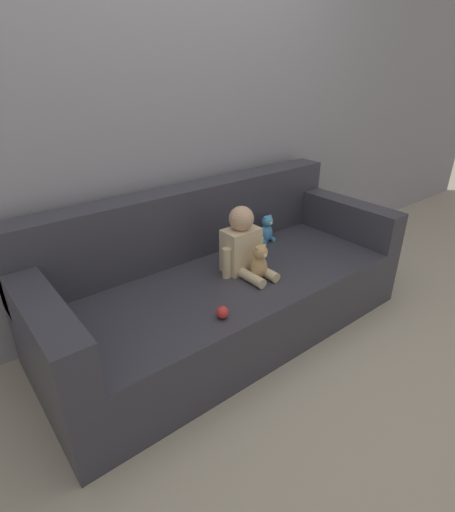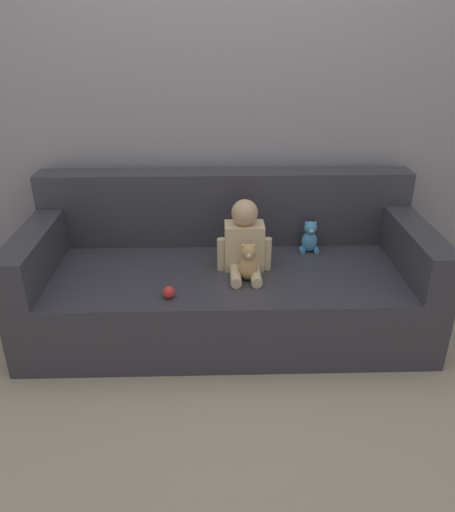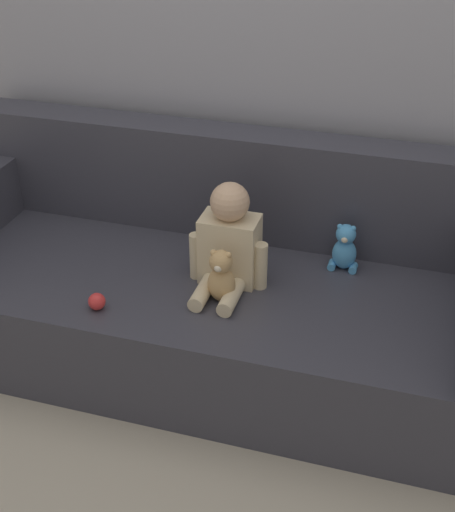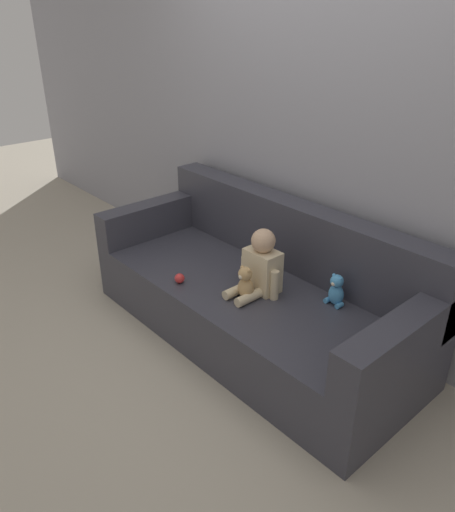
{
  "view_description": "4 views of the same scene",
  "coord_description": "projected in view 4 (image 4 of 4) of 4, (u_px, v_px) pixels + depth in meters",
  "views": [
    {
      "loc": [
        -1.27,
        -1.58,
        1.51
      ],
      "look_at": [
        -0.06,
        -0.07,
        0.55
      ],
      "focal_mm": 28.0,
      "sensor_mm": 36.0,
      "label": 1
    },
    {
      "loc": [
        -0.06,
        -2.47,
        1.64
      ],
      "look_at": [
        0.01,
        -0.02,
        0.46
      ],
      "focal_mm": 35.0,
      "sensor_mm": 36.0,
      "label": 2
    },
    {
      "loc": [
        0.74,
        -2.16,
        1.84
      ],
      "look_at": [
        0.12,
        -0.1,
        0.54
      ],
      "focal_mm": 50.0,
      "sensor_mm": 36.0,
      "label": 3
    },
    {
      "loc": [
        1.91,
        -1.87,
        1.91
      ],
      "look_at": [
        -0.08,
        -0.11,
        0.58
      ],
      "focal_mm": 35.0,
      "sensor_mm": 36.0,
      "label": 4
    }
  ],
  "objects": [
    {
      "name": "person_baby",
      "position": [
        260.0,
        266.0,
        2.92
      ],
      "size": [
        0.3,
        0.32,
        0.39
      ],
      "color": "beige",
      "rests_on": "couch"
    },
    {
      "name": "couch",
      "position": [
        257.0,
        293.0,
        3.15
      ],
      "size": [
        2.19,
        0.91,
        0.82
      ],
      "color": "#383842",
      "rests_on": "ground_plane"
    },
    {
      "name": "wall_back",
      "position": [
        319.0,
        120.0,
        2.98
      ],
      "size": [
        8.0,
        0.05,
        2.6
      ],
      "color": "#93939E",
      "rests_on": "ground_plane"
    },
    {
      "name": "teddy_bear_brown",
      "position": [
        246.0,
        283.0,
        2.86
      ],
      "size": [
        0.1,
        0.1,
        0.21
      ],
      "color": "tan",
      "rests_on": "couch"
    },
    {
      "name": "plush_toy_side",
      "position": [
        336.0,
        291.0,
        2.82
      ],
      "size": [
        0.11,
        0.09,
        0.19
      ],
      "color": "#4C9EDB",
      "rests_on": "couch"
    },
    {
      "name": "toy_ball",
      "position": [
        180.0,
        278.0,
        3.06
      ],
      "size": [
        0.06,
        0.06,
        0.06
      ],
      "color": "red",
      "rests_on": "couch"
    },
    {
      "name": "ground_plane",
      "position": [
        249.0,
        334.0,
        3.24
      ],
      "size": [
        12.0,
        12.0,
        0.0
      ],
      "primitive_type": "plane",
      "color": "#B7AD99"
    }
  ]
}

